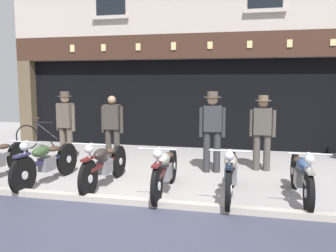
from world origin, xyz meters
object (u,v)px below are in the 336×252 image
(motorcycle_center_right, at_px, (231,172))
(motorcycle_right, at_px, (302,175))
(leaning_bicycle, at_px, (44,136))
(salesman_right, at_px, (212,127))
(assistant_far_right, at_px, (262,129))
(motorcycle_center, at_px, (165,169))
(motorcycle_center_left, at_px, (104,164))
(shopkeeper_center, at_px, (112,125))
(salesman_left, at_px, (66,122))
(motorcycle_left, at_px, (46,161))
(advert_board_near, at_px, (121,87))

(motorcycle_center_right, distance_m, motorcycle_right, 1.15)
(motorcycle_right, distance_m, leaning_bicycle, 7.42)
(motorcycle_right, height_order, salesman_right, salesman_right)
(assistant_far_right, distance_m, leaning_bicycle, 6.26)
(motorcycle_center, distance_m, leaning_bicycle, 5.53)
(motorcycle_right, height_order, leaning_bicycle, leaning_bicycle)
(motorcycle_center_right, xyz_separation_m, leaning_bicycle, (-5.58, 3.27, -0.06))
(motorcycle_center_left, relative_size, motorcycle_right, 1.02)
(motorcycle_center_left, distance_m, motorcycle_center_right, 2.34)
(motorcycle_center_right, xyz_separation_m, shopkeeper_center, (-3.02, 2.22, 0.45))
(salesman_left, xyz_separation_m, salesman_right, (3.69, -0.41, 0.03))
(salesman_left, bearing_deg, motorcycle_center, 156.04)
(salesman_left, bearing_deg, shopkeeper_center, -163.14)
(motorcycle_left, height_order, salesman_left, salesman_left)
(motorcycle_center_right, xyz_separation_m, motorcycle_right, (1.14, 0.15, -0.01))
(motorcycle_center_right, relative_size, salesman_right, 1.17)
(motorcycle_center_right, relative_size, assistant_far_right, 1.23)
(motorcycle_center, bearing_deg, motorcycle_left, -4.18)
(motorcycle_center_left, height_order, motorcycle_right, motorcycle_center_left)
(motorcycle_center_right, relative_size, advert_board_near, 1.92)
(motorcycle_right, relative_size, assistant_far_right, 1.22)
(motorcycle_center_left, bearing_deg, salesman_right, -139.37)
(shopkeeper_center, xyz_separation_m, leaning_bicycle, (-2.56, 1.05, -0.51))
(motorcycle_right, relative_size, advert_board_near, 1.89)
(motorcycle_center_left, distance_m, salesman_left, 2.75)
(motorcycle_left, distance_m, advert_board_near, 4.75)
(motorcycle_left, relative_size, assistant_far_right, 1.24)
(motorcycle_center, distance_m, salesman_left, 3.75)
(motorcycle_left, distance_m, motorcycle_right, 4.65)
(motorcycle_center_right, xyz_separation_m, assistant_far_right, (0.54, 2.09, 0.48))
(motorcycle_center, height_order, shopkeeper_center, shopkeeper_center)
(advert_board_near, relative_size, leaning_bicycle, 0.60)
(motorcycle_center_right, bearing_deg, motorcycle_left, -1.58)
(motorcycle_center_right, height_order, motorcycle_right, motorcycle_center_right)
(motorcycle_left, xyz_separation_m, leaning_bicycle, (-2.08, 3.23, -0.05))
(motorcycle_left, distance_m, leaning_bicycle, 3.84)
(motorcycle_center_left, relative_size, motorcycle_center_right, 1.00)
(motorcycle_center_right, relative_size, shopkeeper_center, 1.27)
(motorcycle_right, bearing_deg, leaning_bicycle, -27.24)
(motorcycle_left, xyz_separation_m, assistant_far_right, (4.04, 2.05, 0.49))
(salesman_left, xyz_separation_m, shopkeeper_center, (1.18, 0.13, -0.06))
(advert_board_near, distance_m, leaning_bicycle, 2.70)
(salesman_left, bearing_deg, advert_board_near, -91.17)
(motorcycle_center_left, height_order, motorcycle_center, motorcycle_center_left)
(motorcycle_center_left, bearing_deg, motorcycle_left, 4.56)
(motorcycle_center_left, xyz_separation_m, salesman_right, (1.83, 1.55, 0.56))
(motorcycle_left, bearing_deg, motorcycle_center_right, -177.07)
(motorcycle_left, relative_size, motorcycle_right, 1.02)
(motorcycle_right, distance_m, salesman_left, 5.71)
(motorcycle_center_right, height_order, salesman_left, salesman_left)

